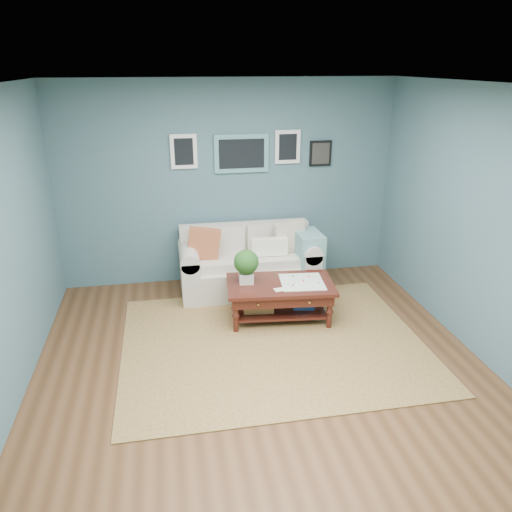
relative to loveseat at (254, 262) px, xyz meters
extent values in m
plane|color=brown|center=(-0.26, -2.02, -0.38)|extent=(5.00, 5.00, 0.00)
plane|color=white|center=(-0.26, -2.02, 2.32)|extent=(5.00, 5.00, 0.00)
cube|color=#44686C|center=(-0.26, 0.48, 0.97)|extent=(4.50, 0.02, 2.70)
cube|color=#44686C|center=(-0.26, -4.52, 0.97)|extent=(4.50, 0.02, 2.70)
cube|color=#44686C|center=(1.99, -2.02, 0.97)|extent=(0.02, 5.00, 2.70)
cube|color=#589394|center=(-0.08, 0.45, 1.37)|extent=(0.72, 0.03, 0.50)
cube|color=black|center=(-0.08, 0.43, 1.37)|extent=(0.60, 0.01, 0.38)
cube|color=white|center=(-0.83, 0.45, 1.42)|extent=(0.34, 0.03, 0.44)
cube|color=white|center=(0.54, 0.45, 1.44)|extent=(0.34, 0.03, 0.44)
cube|color=black|center=(1.00, 0.45, 1.34)|extent=(0.30, 0.03, 0.34)
cube|color=brown|center=(-0.05, -1.42, -0.38)|extent=(3.23, 2.58, 0.01)
cube|color=beige|center=(-0.08, -0.03, -0.19)|extent=(1.33, 0.82, 0.39)
cube|color=beige|center=(-0.08, 0.28, 0.23)|extent=(1.74, 0.21, 0.45)
cube|color=beige|center=(-0.86, -0.03, -0.09)|extent=(0.22, 0.82, 0.58)
cube|color=beige|center=(0.70, -0.03, -0.09)|extent=(0.22, 0.82, 0.58)
cylinder|color=beige|center=(-0.86, -0.03, 0.20)|extent=(0.24, 0.82, 0.24)
cylinder|color=beige|center=(0.70, -0.03, 0.20)|extent=(0.24, 0.82, 0.24)
cube|color=beige|center=(-0.44, -0.09, 0.07)|extent=(0.67, 0.52, 0.12)
cube|color=beige|center=(0.28, -0.09, 0.07)|extent=(0.67, 0.52, 0.12)
cube|color=beige|center=(-0.44, 0.17, 0.30)|extent=(0.67, 0.11, 0.34)
cube|color=beige|center=(0.28, 0.17, 0.30)|extent=(0.67, 0.11, 0.34)
cube|color=#BB482E|center=(-0.66, -0.08, 0.34)|extent=(0.45, 0.16, 0.44)
cube|color=silver|center=(0.48, -0.02, 0.34)|extent=(0.44, 0.17, 0.43)
cube|color=white|center=(0.18, -0.13, 0.25)|extent=(0.47, 0.11, 0.22)
cube|color=#70A4A2|center=(0.70, -0.15, 0.05)|extent=(0.32, 0.52, 0.75)
cube|color=black|center=(0.15, -0.89, 0.06)|extent=(1.30, 0.84, 0.04)
cube|color=black|center=(0.15, -0.89, -0.02)|extent=(1.21, 0.75, 0.12)
cube|color=black|center=(0.15, -0.89, -0.27)|extent=(1.10, 0.64, 0.03)
sphere|color=gold|center=(-0.17, -1.19, -0.02)|extent=(0.03, 0.03, 0.03)
sphere|color=gold|center=(0.41, -1.25, -0.02)|extent=(0.03, 0.03, 0.03)
cylinder|color=black|center=(-0.41, -1.11, -0.17)|extent=(0.06, 0.06, 0.42)
cylinder|color=black|center=(0.66, -1.22, -0.17)|extent=(0.06, 0.06, 0.42)
cylinder|color=black|center=(-0.36, -0.56, -0.17)|extent=(0.06, 0.06, 0.42)
cylinder|color=black|center=(0.71, -0.67, -0.17)|extent=(0.06, 0.06, 0.42)
cube|color=silver|center=(-0.23, -0.80, 0.14)|extent=(0.18, 0.18, 0.12)
sphere|color=#23531C|center=(-0.23, -0.80, 0.34)|extent=(0.29, 0.29, 0.29)
cube|color=white|center=(0.41, -0.92, 0.08)|extent=(0.54, 0.54, 0.01)
cube|color=#A17C49|center=(-0.11, -0.86, -0.15)|extent=(0.37, 0.28, 0.21)
cube|color=#244A90|center=(0.44, -0.90, -0.20)|extent=(0.26, 0.21, 0.12)
camera|label=1|loc=(-1.10, -6.05, 2.49)|focal=35.00mm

